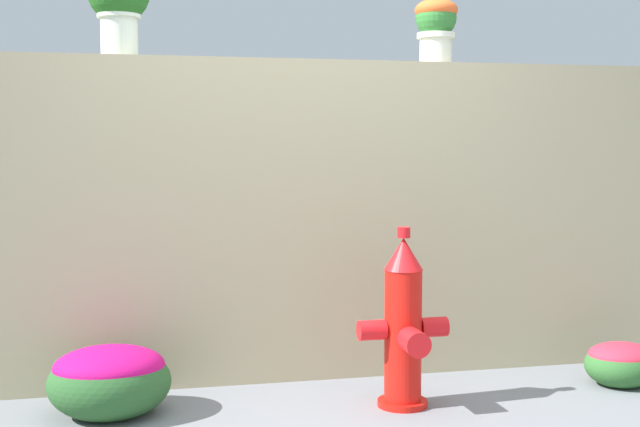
# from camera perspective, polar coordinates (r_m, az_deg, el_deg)

# --- Properties ---
(stone_wall) EXTENTS (6.05, 0.32, 1.67)m
(stone_wall) POSITION_cam_1_polar(r_m,az_deg,el_deg) (4.55, -2.09, -0.42)
(stone_wall) COLOR tan
(stone_wall) RESTS_ON ground
(potted_plant_2) EXTENTS (0.24, 0.24, 0.37)m
(potted_plant_2) POSITION_cam_1_polar(r_m,az_deg,el_deg) (4.84, 7.75, 12.46)
(potted_plant_2) COLOR silver
(potted_plant_2) RESTS_ON stone_wall
(fire_hydrant) EXTENTS (0.43, 0.35, 0.85)m
(fire_hydrant) POSITION_cam_1_polar(r_m,az_deg,el_deg) (4.06, 5.61, -7.54)
(fire_hydrant) COLOR red
(fire_hydrant) RESTS_ON ground
(flower_bush_left) EXTENTS (0.38, 0.34, 0.23)m
(flower_bush_left) POSITION_cam_1_polar(r_m,az_deg,el_deg) (4.72, 19.48, -9.33)
(flower_bush_left) COLOR #30662D
(flower_bush_left) RESTS_ON ground
(flower_bush_right) EXTENTS (0.56, 0.50, 0.34)m
(flower_bush_right) POSITION_cam_1_polar(r_m,az_deg,el_deg) (4.08, -13.87, -10.60)
(flower_bush_right) COLOR #2B5B2A
(flower_bush_right) RESTS_ON ground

